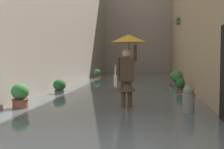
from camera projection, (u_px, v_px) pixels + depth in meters
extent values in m
plane|color=gray|center=(127.00, 88.00, 14.83)|extent=(60.00, 60.00, 0.00)
cube|color=#515B60|center=(127.00, 86.00, 14.83)|extent=(6.20, 28.05, 0.16)
cube|color=brown|center=(178.00, 22.00, 16.82)|extent=(0.20, 0.70, 0.18)
ellipsoid|color=#2D7033|center=(178.00, 20.00, 16.81)|extent=(0.28, 0.76, 0.24)
cube|color=#A89989|center=(138.00, 15.00, 26.33)|extent=(9.00, 1.80, 10.11)
cube|color=#4C4233|center=(123.00, 111.00, 8.26)|extent=(0.16, 0.26, 0.10)
cylinder|color=#4C3828|center=(123.00, 95.00, 8.23)|extent=(0.14, 0.14, 0.75)
cube|color=#4C4233|center=(130.00, 111.00, 8.27)|extent=(0.16, 0.26, 0.10)
cylinder|color=#4C3828|center=(130.00, 95.00, 8.25)|extent=(0.14, 0.14, 0.75)
cube|color=#4C3828|center=(127.00, 69.00, 8.20)|extent=(0.42, 0.29, 0.64)
cone|color=#4C3828|center=(127.00, 86.00, 8.23)|extent=(0.59, 0.59, 0.28)
sphere|color=#DBB293|center=(127.00, 53.00, 8.17)|extent=(0.23, 0.23, 0.23)
cylinder|color=#4C3828|center=(135.00, 53.00, 8.19)|extent=(0.10, 0.10, 0.44)
cylinder|color=#4C3828|center=(118.00, 67.00, 8.18)|extent=(0.10, 0.10, 0.48)
cylinder|color=black|center=(129.00, 48.00, 8.17)|extent=(0.02, 0.02, 0.51)
cone|color=gold|center=(129.00, 38.00, 8.15)|extent=(0.98, 0.98, 0.22)
cylinder|color=black|center=(129.00, 33.00, 8.14)|extent=(0.01, 0.01, 0.08)
cube|color=beige|center=(115.00, 81.00, 8.17)|extent=(0.12, 0.29, 0.32)
torus|color=beige|center=(115.00, 70.00, 8.16)|extent=(0.08, 0.30, 0.30)
cylinder|color=#66605B|center=(60.00, 94.00, 11.21)|extent=(0.35, 0.35, 0.27)
torus|color=#56524E|center=(60.00, 91.00, 11.20)|extent=(0.38, 0.38, 0.04)
ellipsoid|color=#23602D|center=(59.00, 85.00, 11.19)|extent=(0.47, 0.47, 0.41)
cylinder|color=brown|center=(97.00, 78.00, 19.07)|extent=(0.35, 0.35, 0.31)
torus|color=brown|center=(97.00, 76.00, 19.06)|extent=(0.38, 0.38, 0.04)
ellipsoid|color=#2D7033|center=(97.00, 72.00, 19.04)|extent=(0.44, 0.44, 0.40)
cylinder|color=#66605B|center=(177.00, 84.00, 15.21)|extent=(0.39, 0.39, 0.26)
torus|color=#56524E|center=(177.00, 82.00, 15.20)|extent=(0.42, 0.42, 0.04)
ellipsoid|color=#428947|center=(177.00, 76.00, 15.18)|extent=(0.48, 0.48, 0.59)
cylinder|color=brown|center=(175.00, 82.00, 16.51)|extent=(0.38, 0.38, 0.29)
torus|color=brown|center=(175.00, 79.00, 16.50)|extent=(0.42, 0.42, 0.04)
ellipsoid|color=#428947|center=(175.00, 75.00, 16.49)|extent=(0.60, 0.60, 0.38)
cylinder|color=brown|center=(20.00, 107.00, 8.10)|extent=(0.41, 0.41, 0.38)
torus|color=brown|center=(20.00, 100.00, 8.09)|extent=(0.44, 0.44, 0.04)
ellipsoid|color=#387F3D|center=(20.00, 92.00, 8.07)|extent=(0.47, 0.47, 0.43)
cylinder|color=brown|center=(180.00, 92.00, 11.75)|extent=(0.31, 0.31, 0.28)
torus|color=brown|center=(180.00, 89.00, 11.74)|extent=(0.35, 0.35, 0.04)
ellipsoid|color=#23602D|center=(181.00, 83.00, 11.73)|extent=(0.34, 0.34, 0.41)
cylinder|color=gray|center=(188.00, 106.00, 7.47)|extent=(0.30, 0.30, 0.62)
sphere|color=gray|center=(189.00, 91.00, 7.45)|extent=(0.27, 0.27, 0.27)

